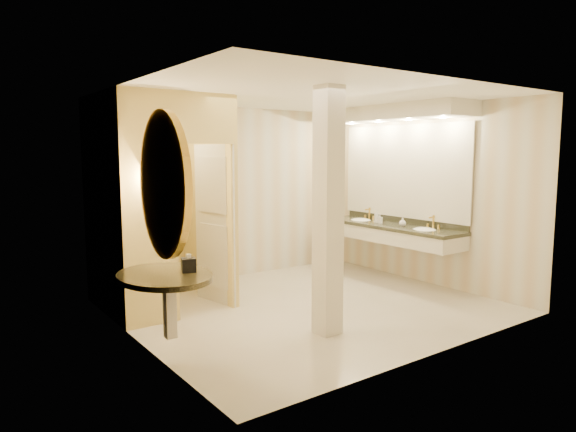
# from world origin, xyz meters

# --- Properties ---
(floor) EXTENTS (4.50, 4.50, 0.00)m
(floor) POSITION_xyz_m (0.00, 0.00, 0.00)
(floor) COLOR beige
(floor) RESTS_ON ground
(ceiling) EXTENTS (4.50, 4.50, 0.00)m
(ceiling) POSITION_xyz_m (0.00, 0.00, 2.70)
(ceiling) COLOR white
(ceiling) RESTS_ON wall_back
(wall_back) EXTENTS (4.50, 0.02, 2.70)m
(wall_back) POSITION_xyz_m (0.00, 2.00, 1.35)
(wall_back) COLOR beige
(wall_back) RESTS_ON floor
(wall_front) EXTENTS (4.50, 0.02, 2.70)m
(wall_front) POSITION_xyz_m (0.00, -2.00, 1.35)
(wall_front) COLOR beige
(wall_front) RESTS_ON floor
(wall_left) EXTENTS (0.02, 4.00, 2.70)m
(wall_left) POSITION_xyz_m (-2.25, 0.00, 1.35)
(wall_left) COLOR beige
(wall_left) RESTS_ON floor
(wall_right) EXTENTS (0.02, 4.00, 2.70)m
(wall_right) POSITION_xyz_m (2.25, 0.00, 1.35)
(wall_right) COLOR beige
(wall_right) RESTS_ON floor
(toilet_closet) EXTENTS (1.50, 1.55, 2.70)m
(toilet_closet) POSITION_xyz_m (-1.11, 0.97, 1.39)
(toilet_closet) COLOR #F2E37E
(toilet_closet) RESTS_ON floor
(wall_sconce) EXTENTS (0.14, 0.14, 0.42)m
(wall_sconce) POSITION_xyz_m (-1.93, 0.43, 1.73)
(wall_sconce) COLOR gold
(wall_sconce) RESTS_ON toilet_closet
(vanity) EXTENTS (0.75, 2.66, 2.09)m
(vanity) POSITION_xyz_m (1.98, 0.40, 1.63)
(vanity) COLOR silver
(vanity) RESTS_ON floor
(console_shelf) EXTENTS (1.06, 1.06, 1.98)m
(console_shelf) POSITION_xyz_m (-2.21, -0.66, 1.35)
(console_shelf) COLOR black
(console_shelf) RESTS_ON floor
(pillar) EXTENTS (0.25, 0.25, 2.70)m
(pillar) POSITION_xyz_m (-0.45, -0.90, 1.35)
(pillar) COLOR silver
(pillar) RESTS_ON floor
(tissue_box) EXTENTS (0.16, 0.16, 0.13)m
(tissue_box) POSITION_xyz_m (-2.01, -0.71, 0.94)
(tissue_box) COLOR black
(tissue_box) RESTS_ON console_shelf
(toilet) EXTENTS (0.48, 0.72, 0.68)m
(toilet) POSITION_xyz_m (-1.74, 1.72, 0.34)
(toilet) COLOR white
(toilet) RESTS_ON floor
(soap_bottle_a) EXTENTS (0.08, 0.08, 0.15)m
(soap_bottle_a) POSITION_xyz_m (1.89, 0.58, 0.95)
(soap_bottle_a) COLOR beige
(soap_bottle_a) RESTS_ON vanity
(soap_bottle_b) EXTENTS (0.13, 0.13, 0.13)m
(soap_bottle_b) POSITION_xyz_m (1.93, 0.14, 0.94)
(soap_bottle_b) COLOR silver
(soap_bottle_b) RESTS_ON vanity
(soap_bottle_c) EXTENTS (0.09, 0.09, 0.21)m
(soap_bottle_c) POSITION_xyz_m (1.87, 0.62, 0.98)
(soap_bottle_c) COLOR #C6B28C
(soap_bottle_c) RESTS_ON vanity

